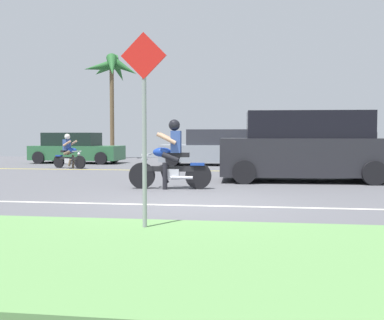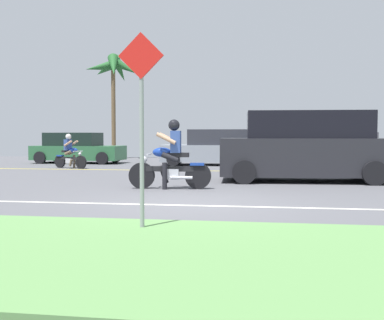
{
  "view_description": "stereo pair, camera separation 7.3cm",
  "coord_description": "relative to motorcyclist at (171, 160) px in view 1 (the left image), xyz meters",
  "views": [
    {
      "loc": [
        1.28,
        -9.11,
        1.32
      ],
      "look_at": [
        -0.54,
        3.54,
        0.64
      ],
      "focal_mm": 44.84,
      "sensor_mm": 36.0,
      "label": 1
    },
    {
      "loc": [
        1.35,
        -9.09,
        1.32
      ],
      "look_at": [
        -0.54,
        3.54,
        0.64
      ],
      "focal_mm": 44.84,
      "sensor_mm": 36.0,
      "label": 2
    }
  ],
  "objects": [
    {
      "name": "street_sign",
      "position": [
        0.61,
        -5.12,
        0.91
      ],
      "size": [
        0.62,
        0.06,
        2.68
      ],
      "color": "gray",
      "rests_on": "ground"
    },
    {
      "name": "suv_nearby",
      "position": [
        3.4,
        2.42,
        0.24
      ],
      "size": [
        4.93,
        2.28,
        1.97
      ],
      "color": "#232328",
      "rests_on": "ground"
    },
    {
      "name": "motorcyclist",
      "position": [
        0.0,
        0.0,
        0.0
      ],
      "size": [
        2.02,
        0.66,
        1.69
      ],
      "color": "black",
      "rests_on": "ground"
    },
    {
      "name": "grass_median",
      "position": [
        0.88,
        -6.41,
        -0.68
      ],
      "size": [
        56.0,
        3.8,
        0.06
      ],
      "primitive_type": "cube",
      "color": "#5B8C4C",
      "rests_on": "ground"
    },
    {
      "name": "motorcyclist_distant",
      "position": [
        -5.27,
        6.44,
        -0.14
      ],
      "size": [
        1.54,
        0.72,
        1.35
      ],
      "color": "black",
      "rests_on": "ground"
    },
    {
      "name": "parked_car_0",
      "position": [
        -6.33,
        9.76,
        -0.05
      ],
      "size": [
        4.21,
        1.98,
        1.41
      ],
      "color": "#2D663D",
      "rests_on": "ground"
    },
    {
      "name": "parked_car_1",
      "position": [
        0.1,
        9.25,
        0.01
      ],
      "size": [
        4.42,
        2.06,
        1.54
      ],
      "color": "#8C939E",
      "rests_on": "ground"
    },
    {
      "name": "parked_car_2",
      "position": [
        5.39,
        8.94,
        -0.05
      ],
      "size": [
        4.03,
        1.95,
        1.41
      ],
      "color": "silver",
      "rests_on": "ground"
    },
    {
      "name": "lane_line_far",
      "position": [
        0.88,
        5.87,
        -0.71
      ],
      "size": [
        50.4,
        0.12,
        0.01
      ],
      "primitive_type": "cube",
      "color": "yellow",
      "rests_on": "ground"
    },
    {
      "name": "lane_line_near",
      "position": [
        0.88,
        -2.66,
        -0.71
      ],
      "size": [
        50.4,
        0.12,
        0.01
      ],
      "primitive_type": "cube",
      "color": "silver",
      "rests_on": "ground"
    },
    {
      "name": "ground",
      "position": [
        0.88,
        0.69,
        -0.73
      ],
      "size": [
        56.0,
        30.0,
        0.04
      ],
      "primitive_type": "cube",
      "color": "#545459"
    },
    {
      "name": "palm_tree_0",
      "position": [
        -5.94,
        14.03,
        4.05
      ],
      "size": [
        3.07,
        3.06,
        5.74
      ],
      "color": "brown",
      "rests_on": "ground"
    }
  ]
}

